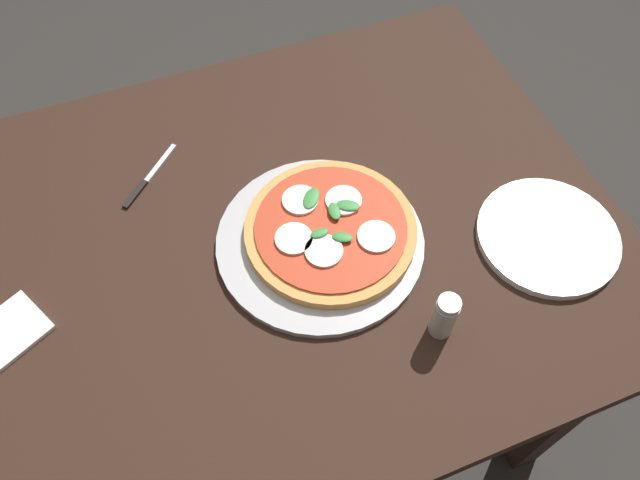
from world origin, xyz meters
The scene contains 8 objects.
ground_plane centered at (0.00, 0.00, 0.00)m, with size 6.00×6.00×0.00m, color #2D2B28.
dining_table centered at (0.00, 0.00, 0.65)m, with size 1.13×0.88×0.77m.
serving_tray centered at (-0.07, 0.04, 0.78)m, with size 0.34×0.34×0.01m, color #B2B2B7.
pizza centered at (-0.09, 0.04, 0.79)m, with size 0.28×0.28×0.03m.
plate_white centered at (-0.42, 0.17, 0.78)m, with size 0.23×0.23×0.01m, color white.
napkin centered at (0.44, 0.03, 0.77)m, with size 0.13×0.09×0.01m, color white.
knife centered at (0.18, -0.18, 0.77)m, with size 0.12×0.12×0.01m.
pepper_shaker centered at (-0.18, 0.25, 0.81)m, with size 0.04×0.04×0.09m.
Camera 1 is at (0.13, 0.54, 1.60)m, focal length 34.04 mm.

